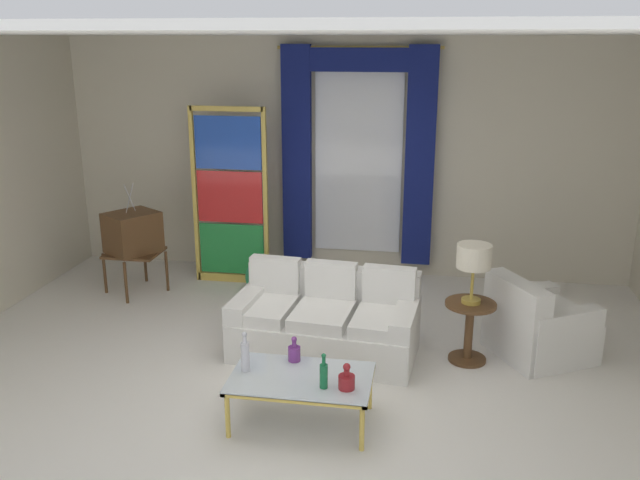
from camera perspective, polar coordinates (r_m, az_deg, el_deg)
The scene contains 16 objects.
ground_plane at distance 6.24m, azimuth -1.84°, elevation -11.65°, with size 16.00×16.00×0.00m, color white.
wall_rear at distance 8.63m, azimuth 2.12°, elevation 6.99°, with size 8.00×0.12×3.00m, color beige.
ceiling_slab at distance 6.27m, azimuth -0.59°, elevation 17.25°, with size 8.00×7.60×0.04m, color white.
curtained_window at distance 8.41m, azimuth 3.24°, elevation 8.37°, with size 2.00×0.17×2.70m.
couch_white_long at distance 6.62m, azimuth 0.58°, elevation -6.93°, with size 1.83×1.07×0.86m.
coffee_table at distance 5.42m, azimuth -1.61°, elevation -11.85°, with size 1.12×0.68×0.41m.
bottle_blue_decanter at distance 5.20m, azimuth 2.27°, elevation -11.82°, with size 0.13×0.13×0.21m.
bottle_crystal_tall at distance 5.19m, azimuth 0.32°, elevation -11.34°, with size 0.06×0.06×0.29m.
bottle_amber_squat at distance 5.61m, azimuth -2.20°, elevation -9.53°, with size 0.10×0.10×0.22m.
bottle_ruby_flask at distance 5.45m, azimuth -6.38°, elevation -9.69°, with size 0.07×0.07×0.34m.
vintage_tv at distance 8.28m, azimuth -15.64°, elevation 0.47°, with size 0.75×0.77×1.35m.
armchair_white at distance 6.85m, azimuth 17.90°, elevation -7.14°, with size 1.11×1.10×0.80m.
stained_glass_divider at distance 8.31m, azimuth -7.66°, elevation 3.35°, with size 0.95×0.05×2.20m.
peacock_figurine at distance 8.03m, azimuth -5.07°, elevation -3.29°, with size 0.44×0.60×0.50m.
round_side_table at distance 6.55m, azimuth 12.57°, elevation -7.17°, with size 0.48×0.48×0.59m.
table_lamp_brass at distance 6.31m, azimuth 12.95°, elevation -1.57°, with size 0.32×0.32×0.57m.
Camera 1 is at (1.11, -5.37, 2.97)m, focal length 37.65 mm.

